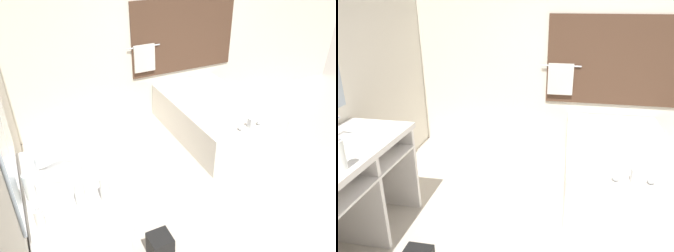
% 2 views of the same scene
% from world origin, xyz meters
% --- Properties ---
extents(ground_plane, '(16.00, 16.00, 0.00)m').
position_xyz_m(ground_plane, '(0.00, 0.00, 0.00)').
color(ground_plane, beige).
rests_on(ground_plane, ground).
extents(wall_back_with_blinds, '(7.40, 0.13, 2.70)m').
position_xyz_m(wall_back_with_blinds, '(0.01, 2.23, 1.34)').
color(wall_back_with_blinds, silver).
rests_on(wall_back_with_blinds, ground_plane).
extents(wall_left_with_mirror, '(0.08, 7.40, 2.70)m').
position_xyz_m(wall_left_with_mirror, '(-2.23, -0.00, 1.35)').
color(wall_left_with_mirror, silver).
rests_on(wall_left_with_mirror, ground_plane).
extents(vanity_counter, '(0.64, 1.22, 0.90)m').
position_xyz_m(vanity_counter, '(-1.87, -0.03, 0.65)').
color(vanity_counter, white).
rests_on(vanity_counter, ground_plane).
extents(sink_faucet, '(0.09, 0.04, 0.18)m').
position_xyz_m(sink_faucet, '(-2.04, 0.13, 0.99)').
color(sink_faucet, silver).
rests_on(sink_faucet, vanity_counter).
extents(bathtub, '(1.09, 1.80, 0.65)m').
position_xyz_m(bathtub, '(0.37, 1.29, 0.29)').
color(bathtub, silver).
rests_on(bathtub, ground_plane).
extents(water_bottle_1, '(0.07, 0.07, 0.24)m').
position_xyz_m(water_bottle_1, '(-2.12, -0.10, 1.01)').
color(water_bottle_1, silver).
rests_on(water_bottle_1, vanity_counter).
extents(water_bottle_2, '(0.07, 0.07, 0.22)m').
position_xyz_m(water_bottle_2, '(-1.64, -0.34, 1.01)').
color(water_bottle_2, silver).
rests_on(water_bottle_2, vanity_counter).
extents(water_bottle_3, '(0.07, 0.07, 0.24)m').
position_xyz_m(water_bottle_3, '(-1.82, -0.32, 1.01)').
color(water_bottle_3, silver).
rests_on(water_bottle_3, vanity_counter).
extents(soap_dispenser, '(0.06, 0.06, 0.18)m').
position_xyz_m(soap_dispenser, '(-2.10, -0.41, 0.98)').
color(soap_dispenser, white).
rests_on(soap_dispenser, vanity_counter).
extents(waste_bin, '(0.20, 0.20, 0.25)m').
position_xyz_m(waste_bin, '(-1.21, -0.31, 0.12)').
color(waste_bin, black).
rests_on(waste_bin, ground_plane).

